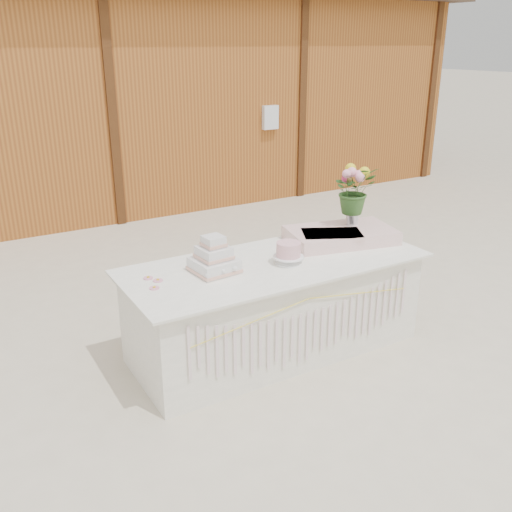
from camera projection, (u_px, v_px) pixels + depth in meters
The scene contains 9 objects.
ground at pixel (274, 348), 4.71m from camera, with size 80.00×80.00×0.00m, color beige.
barn at pixel (72, 89), 8.95m from camera, with size 12.60×4.60×3.30m.
cake_table at pixel (275, 306), 4.57m from camera, with size 2.40×1.00×0.77m.
wedding_cake at pixel (214, 260), 4.21m from camera, with size 0.34×0.34×0.28m.
pink_cake_stand at pixel (288, 252), 4.37m from camera, with size 0.24×0.24×0.17m.
satin_runner at pixel (341, 235), 4.87m from camera, with size 0.89×0.52×0.11m, color #FFCFCD.
flower_vase at pixel (352, 216), 4.95m from camera, with size 0.11×0.11×0.15m, color silver.
bouquet at pixel (354, 185), 4.85m from camera, with size 0.37×0.32×0.41m, color #315B24.
loose_flowers at pixel (155, 283), 4.03m from camera, with size 0.14×0.34×0.02m, color pink, non-canonical shape.
Camera 1 is at (-2.22, -3.49, 2.38)m, focal length 40.00 mm.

